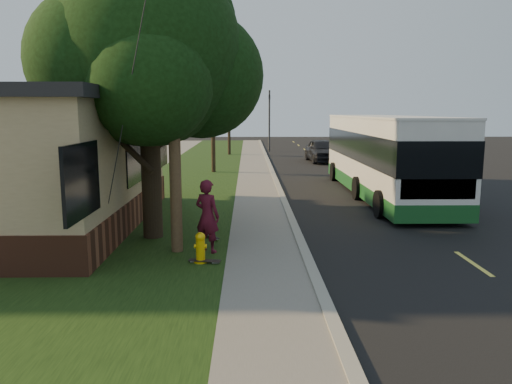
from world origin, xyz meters
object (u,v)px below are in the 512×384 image
(leafy_tree, at_px, (149,56))
(skateboard_spare, at_px, (205,261))
(skateboard_main, at_px, (212,236))
(distant_car, at_px, (322,150))
(bare_tree_near, at_px, (213,137))
(fire_hydrant, at_px, (200,248))
(utility_pole, at_px, (172,71))
(transit_bus, at_px, (384,154))
(traffic_signal, at_px, (269,116))
(dumpster, at_px, (41,189))
(bare_tree_far, at_px, (229,131))
(skateboarder, at_px, (207,216))

(leafy_tree, relative_size, skateboard_spare, 9.90)
(skateboard_main, xyz_separation_m, skateboard_spare, (0.00, -2.36, 0.00))
(distant_car, bearing_deg, bare_tree_near, -142.12)
(fire_hydrant, relative_size, utility_pole, 0.08)
(bare_tree_near, bearing_deg, utility_pole, -89.34)
(transit_bus, bearing_deg, leafy_tree, -139.92)
(traffic_signal, distance_m, dumpster, 28.27)
(leafy_tree, distance_m, distant_car, 23.67)
(leafy_tree, bearing_deg, distant_car, 69.64)
(traffic_signal, distance_m, skateboard_spare, 34.32)
(distant_car, bearing_deg, bare_tree_far, 138.22)
(fire_hydrant, bearing_deg, traffic_signal, 84.79)
(skateboarder, bearing_deg, bare_tree_far, -59.16)
(fire_hydrant, relative_size, distant_car, 0.15)
(skateboarder, bearing_deg, dumpster, -14.18)
(leafy_tree, height_order, bare_tree_far, leafy_tree)
(fire_hydrant, height_order, utility_pole, utility_pole)
(bare_tree_near, relative_size, traffic_signal, 0.78)
(bare_tree_far, bearing_deg, dumpster, -106.23)
(fire_hydrant, height_order, skateboarder, skateboarder)
(leafy_tree, relative_size, transit_bus, 0.61)
(bare_tree_near, distance_m, transit_bus, 11.35)
(utility_pole, bearing_deg, transit_bus, 48.98)
(dumpster, bearing_deg, leafy_tree, -43.31)
(bare_tree_near, relative_size, skateboarder, 2.28)
(transit_bus, distance_m, distant_car, 14.63)
(bare_tree_near, distance_m, skateboard_spare, 18.19)
(skateboarder, bearing_deg, transit_bus, -97.79)
(leafy_tree, bearing_deg, dumpster, 136.69)
(bare_tree_near, height_order, traffic_signal, traffic_signal)
(transit_bus, distance_m, skateboard_spare, 12.23)
(leafy_tree, bearing_deg, utility_pole, -62.40)
(bare_tree_near, bearing_deg, skateboard_spare, -86.83)
(leafy_tree, distance_m, skateboarder, 4.81)
(fire_hydrant, xyz_separation_m, traffic_signal, (3.10, 34.00, 2.73))
(bare_tree_near, bearing_deg, distant_car, 41.05)
(traffic_signal, height_order, skateboard_main, traffic_signal)
(traffic_signal, xyz_separation_m, distant_car, (3.43, -9.53, -2.33))
(utility_pole, height_order, skateboard_main, utility_pole)
(skateboarder, xyz_separation_m, distant_car, (6.43, 23.56, -0.18))
(bare_tree_far, bearing_deg, fire_hydrant, -89.24)
(utility_pole, relative_size, bare_tree_far, 2.25)
(skateboarder, bearing_deg, bare_tree_near, -56.80)
(transit_bus, bearing_deg, distant_car, 91.95)
(fire_hydrant, bearing_deg, skateboard_spare, -27.17)
(dumpster, bearing_deg, bare_tree_near, 59.85)
(fire_hydrant, relative_size, bare_tree_near, 0.17)
(skateboard_spare, relative_size, dumpster, 0.48)
(fire_hydrant, relative_size, dumpster, 0.45)
(traffic_signal, relative_size, distant_car, 1.12)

